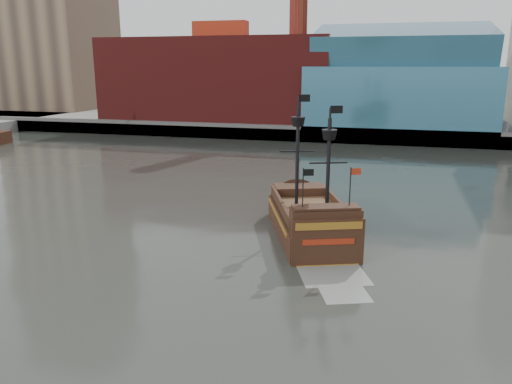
% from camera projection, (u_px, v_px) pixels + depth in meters
% --- Properties ---
extents(ground, '(400.00, 400.00, 0.00)m').
position_uv_depth(ground, '(161.00, 343.00, 22.51)').
color(ground, '#2A2C27').
rests_on(ground, ground).
extents(promenade_far, '(220.00, 60.00, 2.00)m').
position_uv_depth(promenade_far, '(348.00, 118.00, 108.26)').
color(promenade_far, slate).
rests_on(promenade_far, ground).
extents(seawall, '(220.00, 1.00, 2.60)m').
position_uv_depth(seawall, '(331.00, 135.00, 80.61)').
color(seawall, '#4C4C49').
rests_on(seawall, ground).
extents(pirate_ship, '(9.22, 15.16, 10.91)m').
position_uv_depth(pirate_ship, '(310.00, 223.00, 36.39)').
color(pirate_ship, black).
rests_on(pirate_ship, ground).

